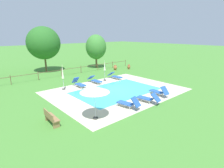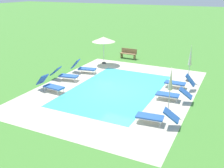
{
  "view_description": "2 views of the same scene",
  "coord_description": "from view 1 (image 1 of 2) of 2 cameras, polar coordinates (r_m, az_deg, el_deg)",
  "views": [
    {
      "loc": [
        -11.31,
        -12.19,
        5.41
      ],
      "look_at": [
        -0.12,
        0.5,
        0.6
      ],
      "focal_mm": 28.62,
      "sensor_mm": 36.0,
      "label": 1
    },
    {
      "loc": [
        13.93,
        6.52,
        6.09
      ],
      "look_at": [
        1.32,
        0.4,
        0.89
      ],
      "focal_mm": 42.16,
      "sensor_mm": 36.0,
      "label": 2
    }
  ],
  "objects": [
    {
      "name": "sun_lounger_north_far",
      "position": [
        20.11,
        -5.5,
        1.27
      ],
      "size": [
        0.72,
        2.04,
        0.82
      ],
      "color": "#2856A8",
      "rests_on": "ground"
    },
    {
      "name": "pool_deck_paving",
      "position": [
        17.48,
        1.38,
        -2.14
      ],
      "size": [
        12.33,
        9.4,
        0.01
      ],
      "primitive_type": "cube",
      "color": "beige",
      "rests_on": "ground"
    },
    {
      "name": "tree_west_mid",
      "position": [
        27.42,
        -21.02,
        12.1
      ],
      "size": [
        4.6,
        4.6,
        6.38
      ],
      "color": "brown",
      "rests_on": "ground"
    },
    {
      "name": "sun_lounger_south_mid",
      "position": [
        14.74,
        11.39,
        -4.42
      ],
      "size": [
        0.9,
        2.03,
        0.89
      ],
      "color": "#2856A8",
      "rests_on": "ground"
    },
    {
      "name": "tree_centre",
      "position": [
        29.03,
        -5.14,
        11.67
      ],
      "size": [
        3.25,
        3.25,
        5.26
      ],
      "color": "brown",
      "rests_on": "ground"
    },
    {
      "name": "patio_umbrella_closed_row_mid_west",
      "position": [
        18.12,
        -15.49,
        3.12
      ],
      "size": [
        0.32,
        0.32,
        2.48
      ],
      "color": "#383838",
      "rests_on": "ground"
    },
    {
      "name": "perimeter_fence",
      "position": [
        24.82,
        -12.82,
        4.5
      ],
      "size": [
        20.9,
        0.08,
        1.05
      ],
      "color": "brown",
      "rests_on": "ground"
    },
    {
      "name": "pool_coping_rim",
      "position": [
        17.48,
        1.38,
        -2.13
      ],
      "size": [
        8.55,
        5.62,
        0.01
      ],
      "color": "beige",
      "rests_on": "ground"
    },
    {
      "name": "patio_umbrella_open_foreground",
      "position": [
        11.25,
        -5.55,
        -1.71
      ],
      "size": [
        1.91,
        1.91,
        2.28
      ],
      "color": "#383838",
      "rests_on": "ground"
    },
    {
      "name": "sun_lounger_north_end",
      "position": [
        16.58,
        14.7,
        -2.29
      ],
      "size": [
        0.77,
        1.93,
        0.97
      ],
      "color": "#2856A8",
      "rests_on": "ground"
    },
    {
      "name": "terracotta_urn_near_fence",
      "position": [
        27.32,
        1.03,
        5.3
      ],
      "size": [
        0.55,
        0.55,
        0.75
      ],
      "color": "#B7663D",
      "rests_on": "ground"
    },
    {
      "name": "terracotta_urn_by_tree",
      "position": [
        28.13,
        5.4,
        5.53
      ],
      "size": [
        0.45,
        0.45,
        0.73
      ],
      "color": "#A85B38",
      "rests_on": "ground"
    },
    {
      "name": "patio_umbrella_closed_row_west",
      "position": [
        20.91,
        -2.37,
        5.25
      ],
      "size": [
        0.32,
        0.32,
        2.41
      ],
      "color": "#383838",
      "rests_on": "ground"
    },
    {
      "name": "sun_lounger_south_near_corner",
      "position": [
        21.93,
        1.03,
        2.58
      ],
      "size": [
        0.79,
        2.06,
        0.82
      ],
      "color": "#2856A8",
      "rests_on": "ground"
    },
    {
      "name": "swimming_pool_water",
      "position": [
        17.48,
        1.38,
        -2.14
      ],
      "size": [
        8.07,
        5.14,
        0.01
      ],
      "primitive_type": "cube",
      "color": "#42CCD6",
      "rests_on": "ground"
    },
    {
      "name": "ground_plane",
      "position": [
        17.48,
        1.38,
        -2.16
      ],
      "size": [
        160.0,
        160.0,
        0.0
      ],
      "primitive_type": "plane",
      "color": "#478433"
    },
    {
      "name": "sun_lounger_north_near_steps",
      "position": [
        18.92,
        -10.52,
        0.21
      ],
      "size": [
        0.63,
        1.89,
        0.97
      ],
      "color": "#2856A8",
      "rests_on": "ground"
    },
    {
      "name": "wooden_bench_lawn_side",
      "position": [
        11.71,
        -18.97,
        -10.01
      ],
      "size": [
        0.5,
        1.52,
        0.87
      ],
      "color": "#937047",
      "rests_on": "ground"
    },
    {
      "name": "sun_lounger_north_mid",
      "position": [
        13.48,
        5.2,
        -6.05
      ],
      "size": [
        0.94,
        1.95,
        0.98
      ],
      "color": "#2856A8",
      "rests_on": "ground"
    }
  ]
}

